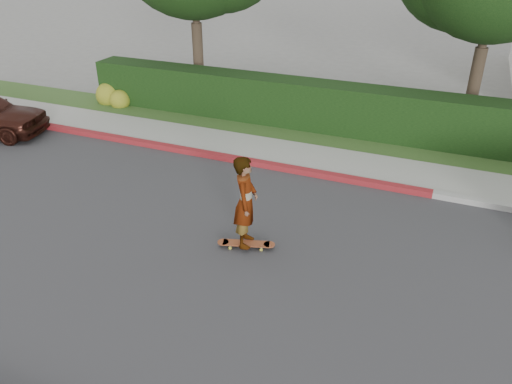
% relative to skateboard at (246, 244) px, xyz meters
% --- Properties ---
extents(ground, '(120.00, 120.00, 0.00)m').
position_rel_skateboard_xyz_m(ground, '(2.17, -0.51, -0.10)').
color(ground, slate).
rests_on(ground, ground).
extents(road, '(60.00, 8.00, 0.01)m').
position_rel_skateboard_xyz_m(road, '(2.17, -0.51, -0.09)').
color(road, '#2D2D30').
rests_on(road, ground).
extents(curb_far, '(60.00, 0.20, 0.15)m').
position_rel_skateboard_xyz_m(curb_far, '(2.17, 3.59, -0.02)').
color(curb_far, '#9E9E99').
rests_on(curb_far, ground).
extents(curb_red_section, '(12.00, 0.21, 0.15)m').
position_rel_skateboard_xyz_m(curb_red_section, '(-2.83, 3.59, -0.02)').
color(curb_red_section, maroon).
rests_on(curb_red_section, ground).
extents(sidewalk_far, '(60.00, 1.60, 0.12)m').
position_rel_skateboard_xyz_m(sidewalk_far, '(2.17, 4.49, -0.04)').
color(sidewalk_far, gray).
rests_on(sidewalk_far, ground).
extents(planting_strip, '(60.00, 1.60, 0.10)m').
position_rel_skateboard_xyz_m(planting_strip, '(2.17, 6.09, -0.05)').
color(planting_strip, '#2D4C1E').
rests_on(planting_strip, ground).
extents(hedge, '(15.00, 1.00, 1.50)m').
position_rel_skateboard_xyz_m(hedge, '(-0.83, 6.69, 0.65)').
color(hedge, black).
rests_on(hedge, ground).
extents(flowering_shrub, '(1.40, 1.00, 0.90)m').
position_rel_skateboard_xyz_m(flowering_shrub, '(-7.84, 6.22, 0.23)').
color(flowering_shrub, '#2D4C19').
rests_on(flowering_shrub, ground).
extents(skateboard, '(1.15, 0.55, 0.11)m').
position_rel_skateboard_xyz_m(skateboard, '(0.00, 0.00, 0.00)').
color(skateboard, gold).
rests_on(skateboard, ground).
extents(skateboarder, '(0.59, 0.76, 1.84)m').
position_rel_skateboard_xyz_m(skateboarder, '(0.00, -0.00, 0.94)').
color(skateboarder, white).
rests_on(skateboarder, skateboard).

